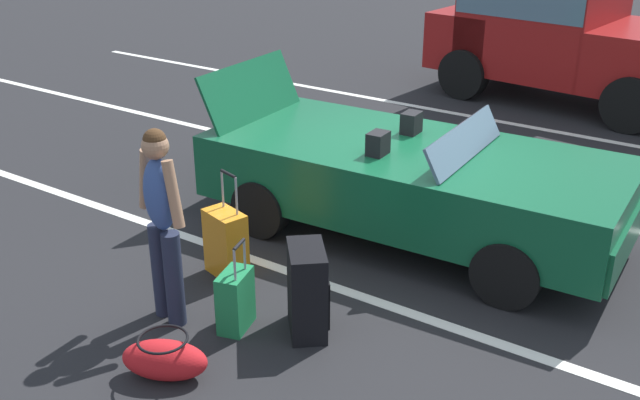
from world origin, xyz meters
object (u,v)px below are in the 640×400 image
at_px(convertible_car, 430,184).
at_px(parked_pickup_truck_near, 570,32).
at_px(duffel_bag, 165,359).
at_px(suitcase_small_carryon, 235,300).
at_px(suitcase_medium_bright, 226,243).
at_px(traveler_person, 162,217).
at_px(suitcase_large_black, 308,291).

height_order(convertible_car, parked_pickup_truck_near, parked_pickup_truck_near).
xyz_separation_m(duffel_bag, parked_pickup_truck_near, (0.14, 8.79, 0.95)).
xyz_separation_m(convertible_car, suitcase_small_carryon, (-0.56, -2.32, -0.34)).
height_order(suitcase_medium_bright, duffel_bag, suitcase_medium_bright).
bearing_deg(parked_pickup_truck_near, duffel_bag, 95.13).
bearing_deg(convertible_car, duffel_bag, -102.94).
relative_size(suitcase_medium_bright, traveler_person, 0.60).
relative_size(suitcase_large_black, traveler_person, 0.45).
bearing_deg(suitcase_large_black, parked_pickup_truck_near, 52.03).
bearing_deg(duffel_bag, parked_pickup_truck_near, 89.12).
bearing_deg(convertible_car, parked_pickup_truck_near, 91.67).
distance_m(convertible_car, suitcase_large_black, 2.04).
height_order(suitcase_large_black, suitcase_medium_bright, suitcase_medium_bright).
xyz_separation_m(suitcase_small_carryon, duffel_bag, (-0.00, -0.79, -0.09)).
bearing_deg(suitcase_small_carryon, convertible_car, -119.26).
xyz_separation_m(convertible_car, suitcase_large_black, (-0.05, -2.03, -0.22)).
distance_m(suitcase_large_black, duffel_bag, 1.22).
bearing_deg(suitcase_large_black, suitcase_small_carryon, 168.82).
xyz_separation_m(suitcase_small_carryon, traveler_person, (-0.54, -0.20, 0.68)).
bearing_deg(suitcase_medium_bright, parked_pickup_truck_near, -170.06).
bearing_deg(suitcase_large_black, traveler_person, 164.31).
bearing_deg(suitcase_small_carryon, suitcase_large_black, -166.04).
height_order(suitcase_medium_bright, traveler_person, traveler_person).
distance_m(suitcase_medium_bright, traveler_person, 1.04).
relative_size(suitcase_large_black, suitcase_medium_bright, 0.75).
xyz_separation_m(convertible_car, duffel_bag, (-0.56, -3.11, -0.43)).
bearing_deg(traveler_person, suitcase_large_black, -51.10).
xyz_separation_m(suitcase_medium_bright, parked_pickup_truck_near, (0.77, 7.36, 0.79)).
bearing_deg(traveler_person, duffel_bag, -124.27).
height_order(convertible_car, duffel_bag, convertible_car).
distance_m(suitcase_small_carryon, traveler_person, 0.89).
relative_size(suitcase_large_black, suitcase_small_carryon, 0.95).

